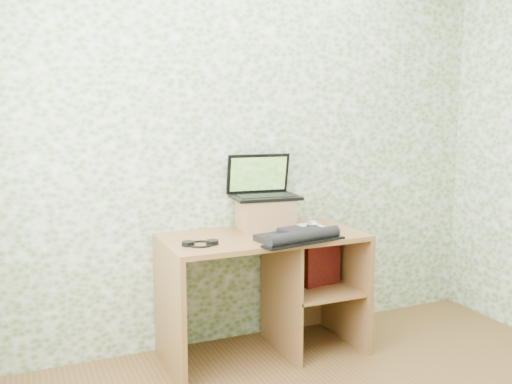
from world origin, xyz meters
name	(u,v)px	position (x,y,z in m)	size (l,w,h in m)	color
wall_back	(243,140)	(0.00, 1.75, 1.30)	(3.50, 3.50, 0.00)	silver
desk	(273,275)	(0.08, 1.47, 0.48)	(1.20, 0.60, 0.75)	brown
riser	(265,214)	(0.08, 1.58, 0.85)	(0.32, 0.27, 0.19)	#8E6240
laptop	(262,188)	(0.08, 1.63, 1.01)	(0.43, 0.32, 0.27)	black
keyboard	(298,236)	(0.13, 1.23, 0.78)	(0.54, 0.35, 0.07)	black
headphones	(200,244)	(-0.43, 1.34, 0.76)	(0.20, 0.17, 0.03)	black
notepad	(311,229)	(0.33, 1.45, 0.76)	(0.19, 0.27, 0.01)	white
mouse	(313,225)	(0.34, 1.44, 0.78)	(0.06, 0.10, 0.04)	silver
pen	(313,225)	(0.37, 1.49, 0.77)	(0.01, 0.01, 0.13)	black
red_box	(320,261)	(0.40, 1.44, 0.54)	(0.25, 0.08, 0.31)	maroon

